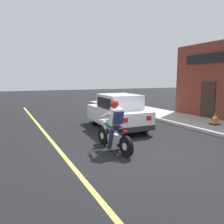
# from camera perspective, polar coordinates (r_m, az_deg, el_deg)

# --- Properties ---
(ground_plane) EXTENTS (80.00, 80.00, 0.00)m
(ground_plane) POSITION_cam_1_polar(r_m,az_deg,el_deg) (6.82, 3.86, -10.55)
(ground_plane) COLOR black
(sidewalk_curb) EXTENTS (2.60, 22.00, 0.14)m
(sidewalk_curb) POSITION_cam_1_polar(r_m,az_deg,el_deg) (12.40, 18.60, -1.92)
(sidewalk_curb) COLOR #ADAAA3
(sidewalk_curb) RESTS_ON ground
(lane_stripe) EXTENTS (0.12, 19.80, 0.01)m
(lane_stripe) POSITION_cam_1_polar(r_m,az_deg,el_deg) (8.95, -16.39, -6.21)
(lane_stripe) COLOR #D1C64C
(lane_stripe) RESTS_ON ground
(motorcycle_with_rider) EXTENTS (0.57, 2.02, 1.62)m
(motorcycle_with_rider) POSITION_cam_1_polar(r_m,az_deg,el_deg) (6.84, 0.57, -4.56)
(motorcycle_with_rider) COLOR black
(motorcycle_with_rider) RESTS_ON ground
(car_hatchback) EXTENTS (1.85, 3.87, 1.57)m
(car_hatchback) POSITION_cam_1_polar(r_m,az_deg,el_deg) (9.85, 1.41, -0.00)
(car_hatchback) COLOR black
(car_hatchback) RESTS_ON ground
(traffic_cone) EXTENTS (0.36, 0.36, 0.60)m
(traffic_cone) POSITION_cam_1_polar(r_m,az_deg,el_deg) (11.18, 25.29, -1.53)
(traffic_cone) COLOR black
(traffic_cone) RESTS_ON sidewalk_curb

